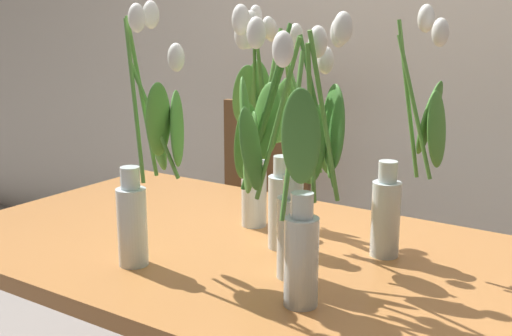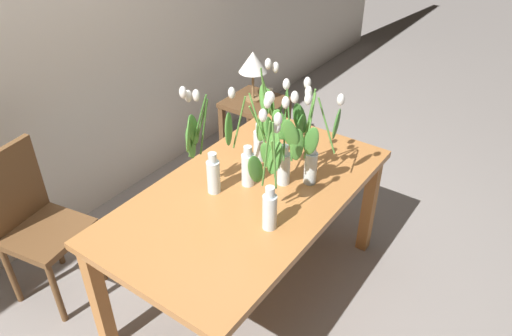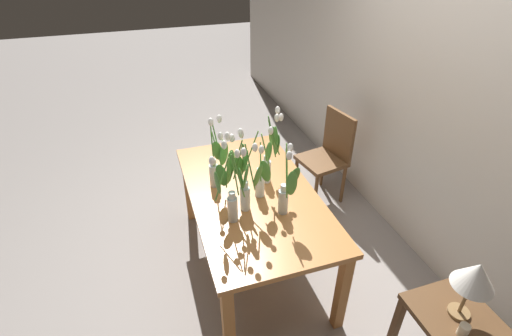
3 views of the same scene
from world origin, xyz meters
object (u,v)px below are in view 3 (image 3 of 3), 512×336
at_px(tulip_vase_3, 232,191).
at_px(table_lamp, 476,277).
at_px(side_table, 449,326).
at_px(tulip_vase_0, 286,193).
at_px(dining_chair, 329,152).
at_px(dining_table, 252,202).
at_px(tulip_vase_2, 217,163).
at_px(tulip_vase_5, 242,180).
at_px(tulip_vase_4, 260,173).
at_px(tulip_vase_1, 270,155).
at_px(pillar_candle, 464,330).

xyz_separation_m(tulip_vase_3, table_lamp, (0.96, 1.06, -0.12)).
relative_size(tulip_vase_3, side_table, 1.03).
relative_size(tulip_vase_0, dining_chair, 0.62).
xyz_separation_m(dining_table, table_lamp, (1.21, 0.84, 0.21)).
height_order(tulip_vase_2, tulip_vase_5, tulip_vase_2).
bearing_deg(tulip_vase_2, tulip_vase_4, 50.38).
distance_m(tulip_vase_2, tulip_vase_4, 0.33).
relative_size(tulip_vase_2, tulip_vase_5, 1.02).
distance_m(dining_table, tulip_vase_3, 0.46).
relative_size(tulip_vase_1, side_table, 1.06).
distance_m(tulip_vase_2, tulip_vase_5, 0.31).
height_order(dining_table, table_lamp, table_lamp).
distance_m(tulip_vase_3, pillar_candle, 1.50).
relative_size(tulip_vase_4, table_lamp, 1.43).
xyz_separation_m(tulip_vase_5, side_table, (1.07, 0.94, -0.54)).
bearing_deg(tulip_vase_1, tulip_vase_2, -93.77).
xyz_separation_m(tulip_vase_4, side_table, (1.14, 0.79, -0.52)).
distance_m(tulip_vase_3, side_table, 1.51).
height_order(tulip_vase_3, table_lamp, tulip_vase_3).
bearing_deg(pillar_candle, tulip_vase_2, -146.14).
bearing_deg(dining_chair, table_lamp, -4.75).
height_order(tulip_vase_3, dining_chair, tulip_vase_3).
bearing_deg(tulip_vase_0, tulip_vase_5, -124.03).
bearing_deg(tulip_vase_0, side_table, 37.54).
bearing_deg(dining_table, dining_chair, 123.57).
bearing_deg(tulip_vase_1, tulip_vase_4, -38.39).
bearing_deg(table_lamp, dining_chair, 175.25).
xyz_separation_m(tulip_vase_2, side_table, (1.36, 1.05, -0.52)).
bearing_deg(tulip_vase_4, tulip_vase_1, 141.61).
relative_size(tulip_vase_2, side_table, 1.07).
relative_size(tulip_vase_0, side_table, 1.06).
bearing_deg(tulip_vase_3, dining_table, 139.01).
xyz_separation_m(dining_table, side_table, (1.21, 0.82, -0.22)).
bearing_deg(tulip_vase_4, dining_table, -151.13).
height_order(dining_chair, table_lamp, table_lamp).
distance_m(side_table, table_lamp, 0.42).
distance_m(tulip_vase_1, dining_chair, 1.07).
distance_m(tulip_vase_1, tulip_vase_3, 0.54).
distance_m(tulip_vase_3, tulip_vase_4, 0.31).
height_order(tulip_vase_4, table_lamp, tulip_vase_4).
xyz_separation_m(tulip_vase_5, dining_chair, (-0.80, 1.11, -0.44)).
bearing_deg(pillar_candle, tulip_vase_5, -143.25).
relative_size(dining_table, tulip_vase_1, 2.74).
distance_m(tulip_vase_1, tulip_vase_4, 0.24).
bearing_deg(pillar_candle, table_lamp, 144.34).
xyz_separation_m(dining_table, tulip_vase_3, (0.25, -0.21, 0.33)).
bearing_deg(tulip_vase_3, table_lamp, 47.70).
height_order(tulip_vase_0, tulip_vase_1, tulip_vase_1).
bearing_deg(tulip_vase_2, tulip_vase_3, 1.33).
bearing_deg(dining_chair, tulip_vase_4, -53.03).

